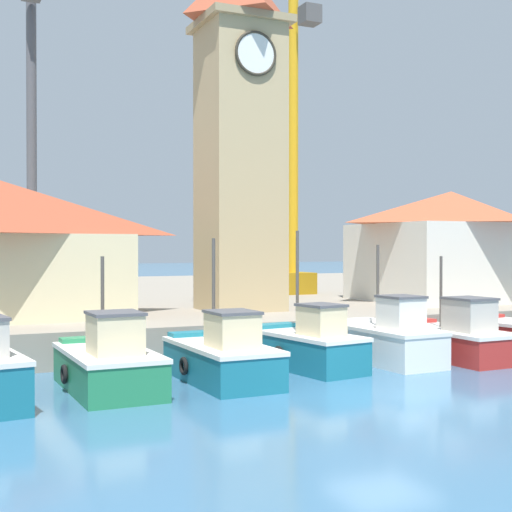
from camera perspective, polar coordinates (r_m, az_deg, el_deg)
The scene contains 11 objects.
ground_plane at distance 18.86m, azimuth 9.95°, elevation -11.02°, with size 300.00×300.00×0.00m, color #386689.
quay_wharf at distance 43.78m, azimuth -10.52°, elevation -3.53°, with size 120.00×40.00×1.20m, color gray.
fishing_boat_left_inner at distance 19.56m, azimuth -11.74°, elevation -8.45°, with size 2.29×4.60×3.58m.
fishing_boat_mid_left at distance 20.42m, azimuth -2.74°, elevation -8.08°, with size 2.18×4.65×4.09m.
fishing_boat_center at distance 22.54m, azimuth 4.17°, elevation -7.20°, with size 2.42×4.38×4.36m.
fishing_boat_mid_right at distance 24.02m, azimuth 10.52°, elevation -6.62°, with size 2.10×4.25×3.91m.
fishing_boat_right_inner at distance 25.45m, azimuth 15.56°, elevation -6.36°, with size 2.27×4.83×3.52m.
clock_tower at distance 30.23m, azimuth -1.29°, elevation 10.50°, with size 3.55×3.55×16.32m.
warehouse_right at distance 36.66m, azimuth 15.35°, elevation 0.89°, with size 8.70×7.25×5.40m.
port_crane_near at distance 42.51m, azimuth -17.51°, elevation 7.73°, with size 2.00×8.73×20.96m.
port_crane_far at distance 40.70m, azimuth 2.68°, elevation 7.20°, with size 3.48×10.51×18.09m.
Camera 1 is at (-10.41, -15.26, 3.83)m, focal length 50.00 mm.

